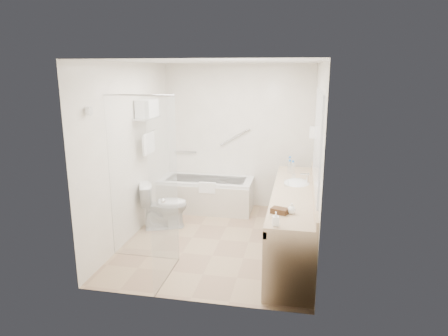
% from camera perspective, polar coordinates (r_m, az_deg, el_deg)
% --- Properties ---
extents(floor, '(3.20, 3.20, 0.00)m').
position_cam_1_polar(floor, '(5.87, -0.57, -10.22)').
color(floor, tan).
rests_on(floor, ground).
extents(ceiling, '(2.60, 3.20, 0.10)m').
position_cam_1_polar(ceiling, '(5.36, -0.64, 14.98)').
color(ceiling, silver).
rests_on(ceiling, wall_back).
extents(wall_back, '(2.60, 0.10, 2.50)m').
position_cam_1_polar(wall_back, '(7.03, 2.04, 4.49)').
color(wall_back, white).
rests_on(wall_back, ground).
extents(wall_front, '(2.60, 0.10, 2.50)m').
position_cam_1_polar(wall_front, '(3.97, -5.27, -2.98)').
color(wall_front, white).
rests_on(wall_front, ground).
extents(wall_left, '(0.10, 3.20, 2.50)m').
position_cam_1_polar(wall_left, '(5.88, -13.13, 2.26)').
color(wall_left, white).
rests_on(wall_left, ground).
extents(wall_right, '(0.10, 3.20, 2.50)m').
position_cam_1_polar(wall_right, '(5.37, 13.10, 1.19)').
color(wall_right, white).
rests_on(wall_right, ground).
extents(bathtub, '(1.60, 0.73, 0.59)m').
position_cam_1_polar(bathtub, '(7.01, -2.54, -3.75)').
color(bathtub, silver).
rests_on(bathtub, floor).
extents(grab_bar_short, '(0.40, 0.03, 0.03)m').
position_cam_1_polar(grab_bar_short, '(7.25, -5.47, 2.32)').
color(grab_bar_short, silver).
rests_on(grab_bar_short, wall_back).
extents(grab_bar_long, '(0.53, 0.03, 0.33)m').
position_cam_1_polar(grab_bar_long, '(6.99, 1.58, 4.45)').
color(grab_bar_long, silver).
rests_on(grab_bar_long, wall_back).
extents(shower_enclosure, '(0.96, 0.91, 2.11)m').
position_cam_1_polar(shower_enclosure, '(4.84, -10.18, -2.33)').
color(shower_enclosure, silver).
rests_on(shower_enclosure, floor).
extents(towel_shelf, '(0.24, 0.55, 0.81)m').
position_cam_1_polar(towel_shelf, '(6.07, -10.91, 7.55)').
color(towel_shelf, silver).
rests_on(towel_shelf, wall_left).
extents(vanity_counter, '(0.55, 2.70, 0.95)m').
position_cam_1_polar(vanity_counter, '(5.39, 9.86, -5.35)').
color(vanity_counter, '#CBAD87').
rests_on(vanity_counter, floor).
extents(sink, '(0.40, 0.52, 0.14)m').
position_cam_1_polar(sink, '(5.72, 10.34, -2.36)').
color(sink, silver).
rests_on(sink, vanity_counter).
extents(faucet, '(0.03, 0.03, 0.14)m').
position_cam_1_polar(faucet, '(5.69, 11.85, -1.36)').
color(faucet, silver).
rests_on(faucet, vanity_counter).
extents(mirror, '(0.02, 2.00, 1.20)m').
position_cam_1_polar(mirror, '(5.17, 13.22, 4.08)').
color(mirror, silver).
rests_on(mirror, wall_right).
extents(hairdryer_unit, '(0.08, 0.10, 0.18)m').
position_cam_1_polar(hairdryer_unit, '(6.37, 12.48, 5.01)').
color(hairdryer_unit, white).
rests_on(hairdryer_unit, wall_right).
extents(toilet, '(0.82, 0.64, 0.71)m').
position_cam_1_polar(toilet, '(6.26, -8.58, -5.33)').
color(toilet, silver).
rests_on(toilet, floor).
extents(amenity_basket, '(0.21, 0.17, 0.06)m').
position_cam_1_polar(amenity_basket, '(4.48, 7.95, -6.07)').
color(amenity_basket, '#4D301B').
rests_on(amenity_basket, vanity_counter).
extents(soap_bottle_a, '(0.10, 0.16, 0.07)m').
position_cam_1_polar(soap_bottle_a, '(4.14, 7.38, -7.71)').
color(soap_bottle_a, white).
rests_on(soap_bottle_a, vanity_counter).
extents(soap_bottle_b, '(0.13, 0.15, 0.09)m').
position_cam_1_polar(soap_bottle_b, '(4.48, 9.63, -5.88)').
color(soap_bottle_b, white).
rests_on(soap_bottle_b, vanity_counter).
extents(water_bottle_left, '(0.07, 0.07, 0.21)m').
position_cam_1_polar(water_bottle_left, '(6.20, 9.36, 0.16)').
color(water_bottle_left, silver).
rests_on(water_bottle_left, vanity_counter).
extents(water_bottle_mid, '(0.07, 0.07, 0.21)m').
position_cam_1_polar(water_bottle_mid, '(6.42, 9.38, 0.65)').
color(water_bottle_mid, silver).
rests_on(water_bottle_mid, vanity_counter).
extents(water_bottle_right, '(0.07, 0.07, 0.21)m').
position_cam_1_polar(water_bottle_right, '(6.14, 9.80, 0.01)').
color(water_bottle_right, silver).
rests_on(water_bottle_right, vanity_counter).
extents(drinking_glass_near, '(0.07, 0.07, 0.08)m').
position_cam_1_polar(drinking_glass_near, '(5.85, 9.90, -1.26)').
color(drinking_glass_near, silver).
rests_on(drinking_glass_near, vanity_counter).
extents(drinking_glass_far, '(0.09, 0.09, 0.09)m').
position_cam_1_polar(drinking_glass_far, '(5.51, 8.89, -2.11)').
color(drinking_glass_far, silver).
rests_on(drinking_glass_far, vanity_counter).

